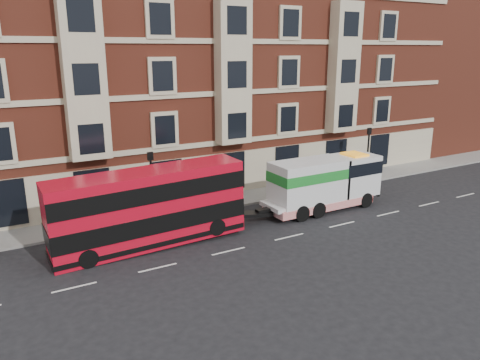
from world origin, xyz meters
The scene contains 9 objects.
ground centered at (0.00, 0.00, 0.00)m, with size 120.00×120.00×0.00m, color black.
sidewalk centered at (0.00, 7.50, 0.07)m, with size 90.00×3.00×0.15m, color slate.
victorian_terrace centered at (0.50, 15.00, 10.07)m, with size 45.00×12.00×20.40m.
filler_east centered at (32.00, 14.00, 9.43)m, with size 18.00×10.00×19.00m.
lamp_post_west centered at (-6.00, 6.20, 2.68)m, with size 0.35×0.15×4.35m.
lamp_post_east centered at (12.00, 6.20, 2.68)m, with size 0.35×0.15×4.35m.
double_decker_bus centered at (-7.39, 2.81, 2.27)m, with size 10.57×2.43×4.28m.
tow_truck centered at (4.67, 2.81, 1.87)m, with size 8.46×2.50×3.53m.
pedestrian centered at (-6.45, 7.62, 1.00)m, with size 0.62×0.40×1.69m, color #1F1B36.
Camera 1 is at (-14.94, -20.43, 10.52)m, focal length 35.00 mm.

